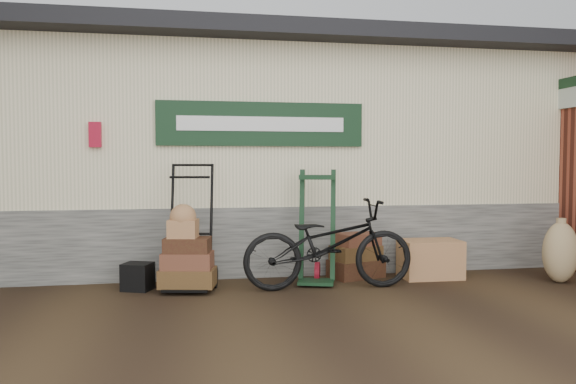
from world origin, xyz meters
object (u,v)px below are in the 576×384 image
object	(u,v)px
green_barrow	(317,227)
wicker_hamper	(430,259)
suitcase_stack	(356,255)
bicycle	(329,239)
porter_trolley	(190,225)
black_trunk	(138,277)

from	to	relation	value
green_barrow	wicker_hamper	bearing A→B (deg)	20.05
suitcase_stack	bicycle	size ratio (longest dim) A/B	0.33
wicker_hamper	bicycle	world-z (taller)	bicycle
suitcase_stack	bicycle	bearing A→B (deg)	-131.45
porter_trolley	green_barrow	size ratio (longest dim) A/B	1.08
wicker_hamper	black_trunk	bearing A→B (deg)	-179.11
porter_trolley	suitcase_stack	world-z (taller)	porter_trolley
green_barrow	wicker_hamper	distance (m)	1.57
black_trunk	porter_trolley	bearing A→B (deg)	-3.33
wicker_hamper	suitcase_stack	bearing A→B (deg)	168.24
porter_trolley	suitcase_stack	size ratio (longest dim) A/B	2.28
green_barrow	wicker_hamper	size ratio (longest dim) A/B	1.86
porter_trolley	black_trunk	bearing A→B (deg)	-171.84
porter_trolley	wicker_hamper	world-z (taller)	porter_trolley
green_barrow	bicycle	world-z (taller)	green_barrow
black_trunk	bicycle	xyz separation A→B (m)	(2.18, -0.33, 0.42)
suitcase_stack	black_trunk	distance (m)	2.70
suitcase_stack	black_trunk	xyz separation A→B (m)	(-2.69, -0.25, -0.13)
porter_trolley	black_trunk	size ratio (longest dim) A/B	4.74
black_trunk	suitcase_stack	bearing A→B (deg)	5.28
black_trunk	wicker_hamper	bearing A→B (deg)	0.89
wicker_hamper	bicycle	distance (m)	1.53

